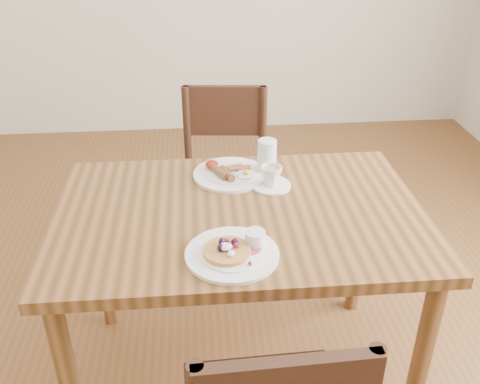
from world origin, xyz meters
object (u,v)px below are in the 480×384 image
at_px(chair_far, 225,175).
at_px(teacup_saucer, 271,178).
at_px(dining_table, 240,236).
at_px(breakfast_plate, 229,173).
at_px(pancake_plate, 234,251).
at_px(water_glass, 267,157).

height_order(chair_far, teacup_saucer, chair_far).
bearing_deg(chair_far, dining_table, 96.08).
distance_m(dining_table, teacup_saucer, 0.24).
relative_size(breakfast_plate, teacup_saucer, 1.93).
distance_m(pancake_plate, teacup_saucer, 0.43).
relative_size(pancake_plate, water_glass, 2.11).
relative_size(pancake_plate, teacup_saucer, 1.93).
relative_size(chair_far, pancake_plate, 3.26).
bearing_deg(chair_far, water_glass, 110.42).
relative_size(dining_table, pancake_plate, 4.44).
height_order(pancake_plate, water_glass, water_glass).
bearing_deg(pancake_plate, teacup_saucer, 67.52).
distance_m(chair_far, water_glass, 0.59).
bearing_deg(pancake_plate, breakfast_plate, 87.47).
relative_size(dining_table, chair_far, 1.36).
xyz_separation_m(dining_table, pancake_plate, (-0.04, -0.24, 0.11)).
bearing_deg(teacup_saucer, dining_table, -128.76).
distance_m(chair_far, breakfast_plate, 0.57).
relative_size(teacup_saucer, water_glass, 1.09).
distance_m(dining_table, pancake_plate, 0.27).
bearing_deg(pancake_plate, dining_table, 80.63).
bearing_deg(breakfast_plate, pancake_plate, -92.53).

